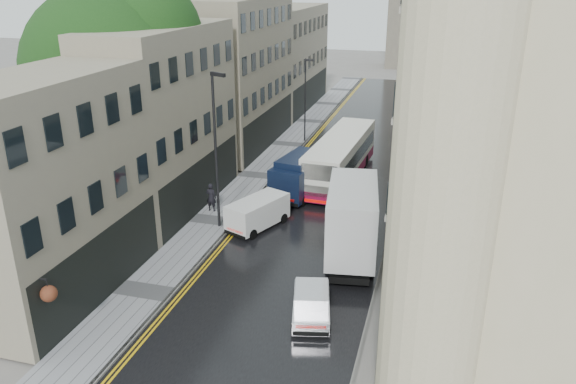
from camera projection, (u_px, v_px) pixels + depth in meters
The scene contains 15 objects.
road at pixel (336, 184), 39.63m from camera, with size 9.00×85.00×0.02m, color black.
left_sidewalk at pixel (258, 176), 41.08m from camera, with size 2.70×85.00×0.12m, color gray.
right_sidewalk at pixel (414, 191), 38.26m from camera, with size 1.80×85.00×0.12m, color slate.
old_shop_row at pixel (221, 86), 42.04m from camera, with size 4.50×56.00×12.00m, color gray, non-canonical shape.
modern_block at pixel (506, 99), 33.15m from camera, with size 8.00×40.00×14.00m, color beige, non-canonical shape.
tree_near at pixel (110, 98), 33.50m from camera, with size 10.56×10.56×13.89m, color black, non-canonical shape.
tree_far at pixel (203, 75), 45.33m from camera, with size 9.24×9.24×12.46m, color black, non-canonical shape.
cream_bus at pixel (312, 170), 37.55m from camera, with size 2.61×11.48×3.13m, color white, non-canonical shape.
white_lorry at pixel (329, 234), 27.32m from camera, with size 2.37×7.91×4.15m, color silver, non-canonical shape.
silver_hatchback at pixel (294, 318), 23.12m from camera, with size 1.54×3.52×1.32m, color silver, non-canonical shape.
white_van at pixel (231, 217), 32.02m from camera, with size 1.70×3.97×1.80m, color white, non-canonical shape.
navy_van at pixel (275, 180), 36.23m from camera, with size 2.24×5.59×2.85m, color black, non-canonical shape.
pedestrian at pixel (211, 197), 34.60m from camera, with size 0.66×0.43×1.80m, color black.
lamp_post_near at pixel (216, 153), 31.21m from camera, with size 1.00×0.22×8.92m, color black, non-canonical shape.
lamp_post_far at pixel (305, 101), 48.09m from camera, with size 0.79×0.18×7.04m, color black, non-canonical shape.
Camera 1 is at (6.69, -9.14, 13.99)m, focal length 35.00 mm.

